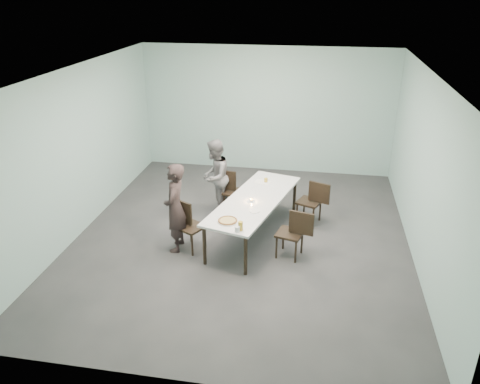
% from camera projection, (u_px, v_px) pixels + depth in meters
% --- Properties ---
extents(ground, '(7.00, 7.00, 0.00)m').
position_uv_depth(ground, '(242.00, 237.00, 8.65)').
color(ground, '#333335').
rests_on(ground, ground).
extents(room_shell, '(6.02, 7.02, 3.01)m').
position_uv_depth(room_shell, '(242.00, 131.00, 7.82)').
color(room_shell, '#99C0BC').
rests_on(room_shell, ground).
extents(table, '(1.53, 2.74, 0.75)m').
position_uv_depth(table, '(254.00, 202.00, 8.41)').
color(table, white).
rests_on(table, ground).
extents(chair_near_left, '(0.65, 0.56, 0.87)m').
position_uv_depth(chair_near_left, '(187.00, 222.00, 8.11)').
color(chair_near_left, black).
rests_on(chair_near_left, ground).
extents(chair_far_left, '(0.64, 0.48, 0.87)m').
position_uv_depth(chair_far_left, '(231.00, 188.00, 9.44)').
color(chair_far_left, black).
rests_on(chair_far_left, ground).
extents(chair_near_right, '(0.65, 0.51, 0.87)m').
position_uv_depth(chair_near_right, '(295.00, 231.00, 7.83)').
color(chair_near_right, black).
rests_on(chair_near_right, ground).
extents(chair_far_right, '(0.65, 0.54, 0.87)m').
position_uv_depth(chair_far_right, '(313.00, 199.00, 8.95)').
color(chair_far_right, black).
rests_on(chair_far_right, ground).
extents(diner_near, '(0.42, 0.60, 1.58)m').
position_uv_depth(diner_near, '(175.00, 208.00, 7.96)').
color(diner_near, black).
rests_on(diner_near, ground).
extents(diner_far, '(0.65, 0.80, 1.52)m').
position_uv_depth(diner_far, '(215.00, 176.00, 9.33)').
color(diner_far, slate).
rests_on(diner_far, ground).
extents(pizza, '(0.34, 0.34, 0.04)m').
position_uv_depth(pizza, '(228.00, 221.00, 7.58)').
color(pizza, white).
rests_on(pizza, table).
extents(side_plate, '(0.18, 0.18, 0.01)m').
position_uv_depth(side_plate, '(254.00, 211.00, 7.94)').
color(side_plate, white).
rests_on(side_plate, table).
extents(beer_glass, '(0.08, 0.08, 0.15)m').
position_uv_depth(beer_glass, '(240.00, 226.00, 7.30)').
color(beer_glass, gold).
rests_on(beer_glass, table).
extents(water_tumbler, '(0.08, 0.08, 0.09)m').
position_uv_depth(water_tumbler, '(237.00, 229.00, 7.27)').
color(water_tumbler, silver).
rests_on(water_tumbler, table).
extents(tealight, '(0.06, 0.06, 0.05)m').
position_uv_depth(tealight, '(252.00, 200.00, 8.28)').
color(tealight, silver).
rests_on(tealight, table).
extents(amber_tumbler, '(0.07, 0.07, 0.08)m').
position_uv_depth(amber_tumbler, '(266.00, 180.00, 9.08)').
color(amber_tumbler, gold).
rests_on(amber_tumbler, table).
extents(menu, '(0.35, 0.29, 0.01)m').
position_uv_depth(menu, '(262.00, 182.00, 9.09)').
color(menu, silver).
rests_on(menu, table).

